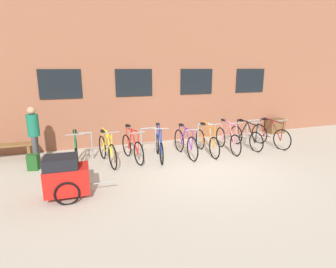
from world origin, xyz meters
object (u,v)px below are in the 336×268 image
Objects in this scene: bicycle_red at (132,148)px; bicycle_purple at (185,143)px; person_by_bench at (34,131)px; bicycle_black at (246,137)px; bicycle_pink at (228,139)px; bicycle_yellow at (107,150)px; bicycle_blue at (159,146)px; wooden_bench at (5,149)px; bicycle_orange at (207,142)px; bicycle_green at (76,154)px; planter_box at (275,126)px; bicycle_maroon at (270,135)px; backpack at (33,162)px; bike_trailer at (66,176)px.

bicycle_purple is (1.66, -0.16, 0.02)m from bicycle_red.
person_by_bench reaches higher than bicycle_purple.
bicycle_pink is (-0.81, -0.14, 0.01)m from bicycle_black.
bicycle_red reaches higher than bicycle_yellow.
bicycle_blue is 4.60m from wooden_bench.
bicycle_black is 1.60m from bicycle_orange.
bicycle_yellow is 1.00× the size of bicycle_orange.
bicycle_yellow is at bearing -24.35° from wooden_bench.
bicycle_green is at bearing -174.25° from bicycle_red.
bicycle_purple is at bearing -162.06° from planter_box.
bicycle_purple is 5.42m from wooden_bench.
bicycle_red reaches higher than bicycle_maroon.
wooden_bench reaches higher than backpack.
bicycle_blue is 0.82m from bicycle_red.
backpack is (-1.97, 0.12, -0.17)m from bicycle_yellow.
bicycle_purple is (-3.24, 0.03, 0.01)m from bicycle_maroon.
bicycle_orange is (0.75, -0.02, -0.01)m from bicycle_purple.
bicycle_purple is (2.41, -0.13, 0.01)m from bicycle_yellow.
wooden_bench is at bearing 170.37° from bicycle_maroon.
bicycle_maroon is 0.95× the size of bicycle_purple.
person_by_bench is at bearing -175.39° from planter_box.
wooden_bench is (-1.73, 3.20, -0.14)m from bike_trailer.
bicycle_orange reaches higher than bicycle_purple.
planter_box is at bearing 4.61° from person_by_bench.
planter_box is at bearing 25.35° from bicycle_pink.
bicycle_purple is at bearing 178.79° from bicycle_orange.
bicycle_orange is at bearing -9.41° from person_by_bench.
bicycle_black is 0.99× the size of bicycle_pink.
bicycle_purple is 1.01× the size of bicycle_pink.
backpack is (-3.52, 0.22, -0.16)m from bicycle_blue.
bicycle_orange is at bearing -158.85° from planter_box.
bicycle_green reaches higher than bicycle_red.
backpack is at bearing 178.27° from bicycle_red.
bicycle_pink is 3.67m from planter_box.
bike_trailer is (-4.26, -1.78, 0.11)m from bicycle_orange.
bicycle_green reaches higher than bicycle_blue.
bicycle_maroon is 0.95× the size of bicycle_yellow.
bicycle_orange is (4.01, -0.02, -0.01)m from bicycle_green.
bicycle_green reaches higher than planter_box.
bicycle_red is 2.69m from bike_trailer.
bicycle_yellow is 2.53× the size of planter_box.
bicycle_blue is at bearing -178.02° from bicycle_black.
planter_box is at bearing 17.94° from bicycle_purple.
bicycle_black reaches higher than bicycle_purple.
wooden_bench is 3.59× the size of backpack.
backpack is 9.32m from planter_box.
bicycle_purple reaches higher than bike_trailer.
planter_box is (9.20, 0.74, -0.65)m from person_by_bench.
bicycle_black is 7.68m from wooden_bench.
bicycle_maroon is 4.90m from bicycle_red.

